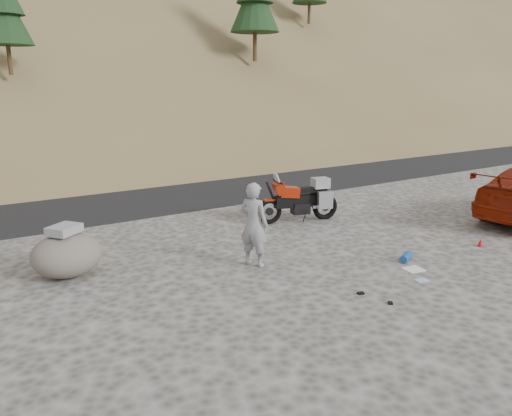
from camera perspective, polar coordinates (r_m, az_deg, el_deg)
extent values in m
plane|color=#464340|center=(11.37, 7.15, -5.91)|extent=(140.00, 140.00, 0.00)
cube|color=black|center=(18.88, -10.68, 1.97)|extent=(120.00, 7.00, 0.05)
cube|color=brown|center=(39.38, -20.89, 19.15)|extent=(110.00, 51.90, 46.72)
cube|color=brown|center=(39.42, -20.93, 19.58)|extent=(110.00, 43.28, 36.46)
cylinder|color=#3C2715|center=(22.35, -26.37, 15.27)|extent=(0.17, 0.17, 1.40)
cone|color=black|center=(22.47, -26.82, 19.18)|extent=(2.00, 2.00, 2.25)
cylinder|color=#3C2715|center=(27.62, -0.13, 18.32)|extent=(0.22, 0.22, 1.82)
cone|color=black|center=(27.85, -0.13, 22.45)|extent=(2.60, 2.60, 2.92)
cylinder|color=#3C2715|center=(33.79, 6.09, 21.50)|extent=(0.18, 0.18, 1.54)
torus|color=black|center=(14.01, 1.55, -0.40)|extent=(0.74, 0.31, 0.73)
cylinder|color=black|center=(14.01, 1.55, -0.40)|extent=(0.23, 0.12, 0.22)
torus|color=black|center=(14.68, 7.88, 0.14)|extent=(0.79, 0.34, 0.78)
cylinder|color=black|center=(14.68, 7.88, 0.14)|extent=(0.26, 0.15, 0.24)
cylinder|color=black|center=(13.95, 1.90, 1.27)|extent=(0.42, 0.17, 0.90)
cylinder|color=black|center=(13.92, 2.52, 3.01)|extent=(0.22, 0.68, 0.05)
cube|color=black|center=(14.26, 4.71, 0.82)|extent=(1.36, 0.59, 0.33)
cube|color=black|center=(14.35, 5.10, -0.01)|extent=(0.57, 0.45, 0.31)
cube|color=maroon|center=(14.10, 3.77, 1.85)|extent=(0.65, 0.47, 0.35)
cube|color=maroon|center=(13.96, 2.64, 2.30)|extent=(0.42, 0.45, 0.39)
cube|color=silver|center=(13.88, 2.35, 3.45)|extent=(0.21, 0.36, 0.28)
cube|color=black|center=(14.30, 5.75, 2.07)|extent=(0.65, 0.39, 0.13)
cube|color=black|center=(14.49, 7.27, 2.00)|extent=(0.43, 0.29, 0.11)
cube|color=silver|center=(14.31, 7.91, 0.91)|extent=(0.46, 0.24, 0.50)
cube|color=silver|center=(14.81, 6.92, 1.39)|extent=(0.46, 0.24, 0.50)
cube|color=gray|center=(14.46, 7.38, 2.87)|extent=(0.55, 0.48, 0.29)
cube|color=maroon|center=(13.93, 1.56, 0.93)|extent=(0.36, 0.21, 0.04)
cylinder|color=black|center=(14.25, 5.61, -0.92)|extent=(0.08, 0.23, 0.41)
cylinder|color=silver|center=(14.43, 7.37, 0.23)|extent=(0.52, 0.22, 0.14)
imported|color=gray|center=(10.98, -0.25, -6.52)|extent=(0.70, 0.80, 1.84)
ellipsoid|color=#57524A|center=(10.91, -20.82, -5.05)|extent=(1.78, 1.67, 0.92)
cube|color=gray|center=(10.75, -21.08, -2.28)|extent=(0.82, 0.79, 0.18)
cube|color=white|center=(11.23, 17.57, -6.69)|extent=(0.45, 0.41, 0.01)
cylinder|color=navy|center=(11.69, 16.77, -5.40)|extent=(0.47, 0.34, 0.18)
cone|color=#B30B17|center=(13.34, 24.27, -3.64)|extent=(0.15, 0.15, 0.19)
cube|color=black|center=(9.73, 11.88, -9.50)|extent=(0.14, 0.12, 0.03)
cube|color=black|center=(9.45, 15.10, -10.44)|extent=(0.13, 0.13, 0.03)
cube|color=#8FBEDD|center=(10.68, 18.41, -7.85)|extent=(0.29, 0.24, 0.01)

